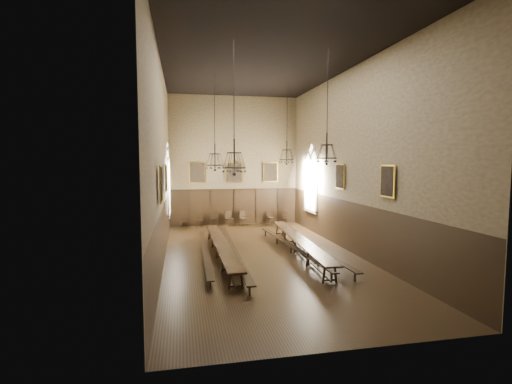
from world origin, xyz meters
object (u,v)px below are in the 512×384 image
object	(u,v)px
bench_left_inner	(233,251)
chair_2	(215,221)
chair_0	(184,223)
table_right	(299,246)
chandelier_back_left	(215,159)
chair_1	(199,222)
chandelier_back_right	(287,154)
bench_left_outer	(205,253)
table_left	(222,251)
bench_right_inner	(291,248)
chair_6	(270,220)
chandelier_front_left	(234,160)
chair_4	(243,221)
chair_7	(285,220)
chandelier_front_right	(327,151)
chair_3	(229,221)
bench_right_outer	(310,248)

from	to	relation	value
bench_left_inner	chair_2	xyz separation A→B (m)	(-0.07, 8.72, 0.00)
chair_0	table_right	bearing A→B (deg)	-54.42
chair_2	chandelier_back_left	bearing A→B (deg)	-86.59
chair_1	chandelier_back_right	bearing A→B (deg)	-32.98
table_right	chandelier_back_right	world-z (taller)	chandelier_back_right
bench_left_outer	chandelier_back_left	distance (m)	5.08
bench_left_outer	chair_0	world-z (taller)	chair_0
table_left	chair_1	xyz separation A→B (m)	(-0.62, 8.59, -0.07)
bench_right_inner	chair_6	bearing A→B (deg)	83.37
chandelier_back_left	chandelier_front_left	distance (m)	5.51
chair_2	chair_4	size ratio (longest dim) A/B	1.02
table_left	chair_0	distance (m)	8.78
chair_7	chandelier_back_left	distance (m)	9.08
chair_1	chandelier_front_right	bearing A→B (deg)	-49.24
chandelier_front_left	bench_left_outer	bearing A→B (deg)	108.33
chandelier_front_right	chair_3	bearing A→B (deg)	103.26
chair_2	chandelier_back_left	distance (m)	7.34
chair_7	chandelier_front_right	xyz separation A→B (m)	(-1.37, -10.98, 4.65)
chair_7	table_right	bearing A→B (deg)	-85.04
chair_1	chair_2	bearing A→B (deg)	24.14
chair_4	chair_3	bearing A→B (deg)	161.15
table_left	chair_1	bearing A→B (deg)	94.13
bench_right_inner	chandelier_back_left	size ratio (longest dim) A/B	1.93
bench_left_outer	chandelier_front_left	distance (m)	5.29
chair_7	bench_right_outer	bearing A→B (deg)	-81.27
bench_right_outer	chandelier_back_left	bearing A→B (deg)	148.95
bench_left_inner	chandelier_back_left	world-z (taller)	chandelier_back_left
bench_left_outer	chair_2	xyz separation A→B (m)	(1.20, 8.53, 0.05)
bench_right_outer	chair_1	size ratio (longest dim) A/B	9.82
table_right	chandelier_back_right	size ratio (longest dim) A/B	2.15
chandelier_front_right	chandelier_front_left	bearing A→B (deg)	-175.03
chair_2	chair_3	world-z (taller)	chair_2
table_left	chair_0	bearing A→B (deg)	100.62
bench_right_outer	chandelier_back_left	xyz separation A→B (m)	(-4.38, 2.64, 4.30)
table_right	chandelier_back_right	distance (m)	5.31
bench_right_outer	chair_4	distance (m)	8.73
chair_3	chandelier_front_left	xyz separation A→B (m)	(-1.26, -11.41, 4.25)
chandelier_front_left	chandelier_front_right	size ratio (longest dim) A/B	1.08
bench_right_inner	chair_7	distance (m)	8.53
bench_left_inner	chair_0	bearing A→B (deg)	103.87
chair_2	chandelier_back_left	size ratio (longest dim) A/B	0.21
table_left	chair_7	bearing A→B (deg)	57.47
chair_2	chair_4	distance (m)	2.01
bench_left_outer	chandelier_front_left	bearing A→B (deg)	-71.67
chair_2	chandelier_front_left	world-z (taller)	chandelier_front_left
chair_7	chandelier_back_right	size ratio (longest dim) A/B	0.19
chair_1	chair_4	bearing A→B (deg)	18.43
bench_right_inner	chandelier_back_right	bearing A→B (deg)	78.69
bench_left_inner	table_left	bearing A→B (deg)	179.45
chair_7	chandelier_back_right	distance (m)	7.37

